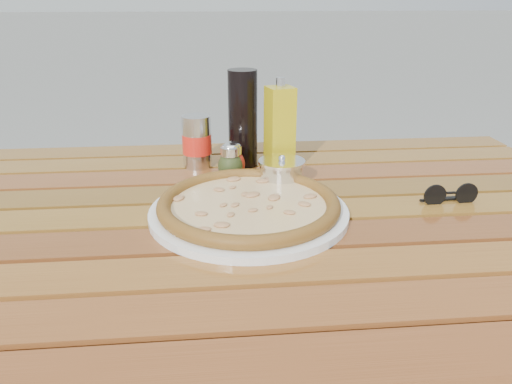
{
  "coord_description": "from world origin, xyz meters",
  "views": [
    {
      "loc": [
        -0.08,
        -0.84,
        1.13
      ],
      "look_at": [
        0.0,
        0.02,
        0.78
      ],
      "focal_mm": 35.0,
      "sensor_mm": 36.0,
      "label": 1
    }
  ],
  "objects": [
    {
      "name": "pepper_shaker",
      "position": [
        -0.04,
        0.19,
        0.79
      ],
      "size": [
        0.07,
        0.07,
        0.08
      ],
      "rotation": [
        0.0,
        0.0,
        -0.31
      ],
      "color": "red",
      "rests_on": "table"
    },
    {
      "name": "olive_oil_cruet",
      "position": [
        0.07,
        0.22,
        0.85
      ],
      "size": [
        0.07,
        0.07,
        0.21
      ],
      "rotation": [
        0.0,
        0.0,
        0.25
      ],
      "color": "#B4A213",
      "rests_on": "table"
    },
    {
      "name": "plate",
      "position": [
        -0.02,
        -0.02,
        0.76
      ],
      "size": [
        0.46,
        0.46,
        0.01
      ],
      "primitive_type": "cylinder",
      "rotation": [
        0.0,
        0.0,
        -0.35
      ],
      "color": "white",
      "rests_on": "table"
    },
    {
      "name": "table",
      "position": [
        0.0,
        -0.0,
        0.67
      ],
      "size": [
        1.4,
        0.9,
        0.75
      ],
      "color": "#341E0C",
      "rests_on": "ground"
    },
    {
      "name": "parmesan_tin",
      "position": [
        0.06,
        0.12,
        0.78
      ],
      "size": [
        0.13,
        0.13,
        0.07
      ],
      "rotation": [
        0.0,
        0.0,
        0.43
      ],
      "color": "silver",
      "rests_on": "table"
    },
    {
      "name": "sunglasses",
      "position": [
        0.37,
        0.0,
        0.77
      ],
      "size": [
        0.11,
        0.03,
        0.04
      ],
      "rotation": [
        0.0,
        0.0,
        0.03
      ],
      "color": "black",
      "rests_on": "table"
    },
    {
      "name": "dark_bottle",
      "position": [
        -0.01,
        0.27,
        0.86
      ],
      "size": [
        0.09,
        0.09,
        0.22
      ],
      "primitive_type": "cylinder",
      "rotation": [
        0.0,
        0.0,
        0.44
      ],
      "color": "black",
      "rests_on": "table"
    },
    {
      "name": "pizza",
      "position": [
        -0.02,
        -0.02,
        0.77
      ],
      "size": [
        0.44,
        0.44,
        0.03
      ],
      "rotation": [
        0.0,
        0.0,
        -0.46
      ],
      "color": "#FFEDB6",
      "rests_on": "plate"
    },
    {
      "name": "soda_can",
      "position": [
        -0.11,
        0.27,
        0.81
      ],
      "size": [
        0.08,
        0.08,
        0.12
      ],
      "rotation": [
        0.0,
        0.0,
        0.27
      ],
      "color": "silver",
      "rests_on": "table"
    },
    {
      "name": "oregano_shaker",
      "position": [
        -0.04,
        0.17,
        0.79
      ],
      "size": [
        0.07,
        0.07,
        0.08
      ],
      "rotation": [
        0.0,
        0.0,
        -0.26
      ],
      "color": "#35411A",
      "rests_on": "table"
    }
  ]
}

